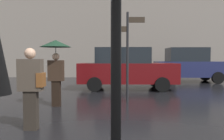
{
  "coord_description": "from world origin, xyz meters",
  "views": [
    {
      "loc": [
        0.49,
        -2.74,
        1.43
      ],
      "look_at": [
        0.36,
        4.8,
        1.03
      ],
      "focal_mm": 34.71,
      "sensor_mm": 36.0,
      "label": 1
    }
  ],
  "objects_px": {
    "pedestrian_with_bag": "(31,84)",
    "parked_car_right": "(126,68)",
    "pedestrian_with_umbrella": "(56,55)",
    "parked_car_left": "(188,65)",
    "street_signpost": "(128,48)"
  },
  "relations": [
    {
      "from": "pedestrian_with_bag",
      "to": "parked_car_right",
      "type": "bearing_deg",
      "value": 24.95
    },
    {
      "from": "pedestrian_with_umbrella",
      "to": "pedestrian_with_bag",
      "type": "height_order",
      "value": "pedestrian_with_umbrella"
    },
    {
      "from": "parked_car_left",
      "to": "street_signpost",
      "type": "distance_m",
      "value": 7.28
    },
    {
      "from": "pedestrian_with_umbrella",
      "to": "pedestrian_with_bag",
      "type": "distance_m",
      "value": 2.22
    },
    {
      "from": "parked_car_left",
      "to": "street_signpost",
      "type": "relative_size",
      "value": 1.38
    },
    {
      "from": "pedestrian_with_umbrella",
      "to": "parked_car_right",
      "type": "bearing_deg",
      "value": 129.51
    },
    {
      "from": "parked_car_left",
      "to": "pedestrian_with_umbrella",
      "type": "bearing_deg",
      "value": 63.08
    },
    {
      "from": "pedestrian_with_umbrella",
      "to": "pedestrian_with_bag",
      "type": "xyz_separation_m",
      "value": [
        0.1,
        -2.14,
        -0.6
      ]
    },
    {
      "from": "pedestrian_with_umbrella",
      "to": "parked_car_right",
      "type": "relative_size",
      "value": 0.44
    },
    {
      "from": "pedestrian_with_umbrella",
      "to": "pedestrian_with_bag",
      "type": "relative_size",
      "value": 1.21
    },
    {
      "from": "pedestrian_with_umbrella",
      "to": "parked_car_left",
      "type": "bearing_deg",
      "value": 118.73
    },
    {
      "from": "pedestrian_with_bag",
      "to": "street_signpost",
      "type": "relative_size",
      "value": 0.56
    },
    {
      "from": "pedestrian_with_bag",
      "to": "parked_car_right",
      "type": "relative_size",
      "value": 0.37
    },
    {
      "from": "pedestrian_with_bag",
      "to": "parked_car_right",
      "type": "xyz_separation_m",
      "value": [
        2.15,
        5.8,
        0.05
      ]
    },
    {
      "from": "street_signpost",
      "to": "pedestrian_with_umbrella",
      "type": "bearing_deg",
      "value": -161.15
    }
  ]
}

